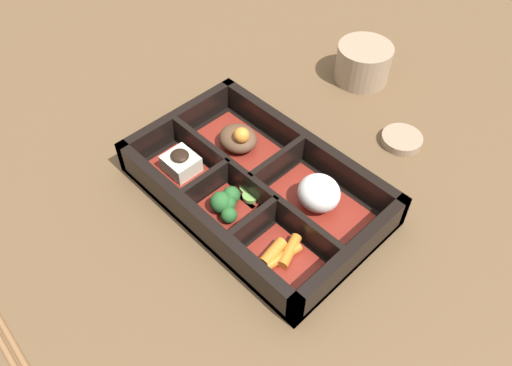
% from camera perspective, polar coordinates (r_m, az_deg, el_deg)
% --- Properties ---
extents(ground_plane, '(3.00, 3.00, 0.00)m').
position_cam_1_polar(ground_plane, '(0.66, 0.00, -1.42)').
color(ground_plane, brown).
extents(bento_base, '(0.33, 0.20, 0.01)m').
position_cam_1_polar(bento_base, '(0.66, 0.00, -1.14)').
color(bento_base, black).
rests_on(bento_base, ground_plane).
extents(bento_rim, '(0.33, 0.20, 0.05)m').
position_cam_1_polar(bento_rim, '(0.64, -0.17, -0.17)').
color(bento_rim, black).
rests_on(bento_rim, ground_plane).
extents(bowl_stew, '(0.13, 0.08, 0.05)m').
position_cam_1_polar(bowl_stew, '(0.70, -2.00, 4.84)').
color(bowl_stew, maroon).
rests_on(bowl_stew, bento_base).
extents(bowl_rice, '(0.13, 0.08, 0.05)m').
position_cam_1_polar(bowl_rice, '(0.63, 7.15, -1.56)').
color(bowl_rice, maroon).
rests_on(bowl_rice, bento_base).
extents(bowl_tofu, '(0.09, 0.05, 0.04)m').
position_cam_1_polar(bowl_tofu, '(0.68, -8.51, 1.99)').
color(bowl_tofu, maroon).
rests_on(bowl_tofu, bento_base).
extents(bowl_greens, '(0.07, 0.05, 0.03)m').
position_cam_1_polar(bowl_greens, '(0.62, -3.28, -2.57)').
color(bowl_greens, maroon).
rests_on(bowl_greens, bento_base).
extents(bowl_carrots, '(0.08, 0.06, 0.02)m').
position_cam_1_polar(bowl_carrots, '(0.59, 3.10, -8.21)').
color(bowl_carrots, maroon).
rests_on(bowl_carrots, bento_base).
extents(bowl_pickles, '(0.04, 0.03, 0.01)m').
position_cam_1_polar(bowl_pickles, '(0.65, -0.71, -0.96)').
color(bowl_pickles, maroon).
rests_on(bowl_pickles, bento_base).
extents(tea_cup, '(0.09, 0.09, 0.06)m').
position_cam_1_polar(tea_cup, '(0.85, 12.17, 13.36)').
color(tea_cup, gray).
rests_on(tea_cup, ground_plane).
extents(chopsticks, '(0.23, 0.03, 0.01)m').
position_cam_1_polar(chopsticks, '(0.62, -27.21, -14.84)').
color(chopsticks, brown).
rests_on(chopsticks, ground_plane).
extents(sauce_dish, '(0.06, 0.06, 0.01)m').
position_cam_1_polar(sauce_dish, '(0.76, 16.31, 4.82)').
color(sauce_dish, gray).
rests_on(sauce_dish, ground_plane).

